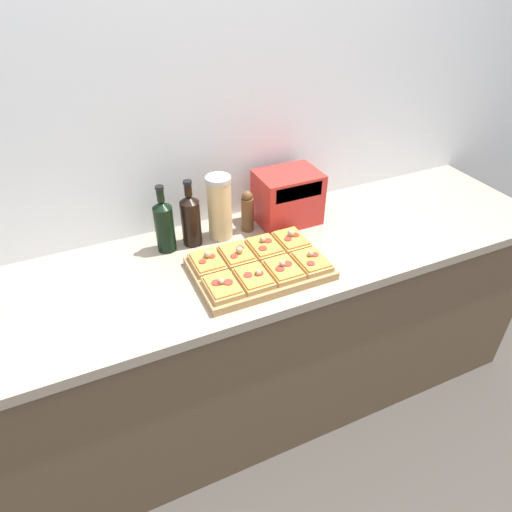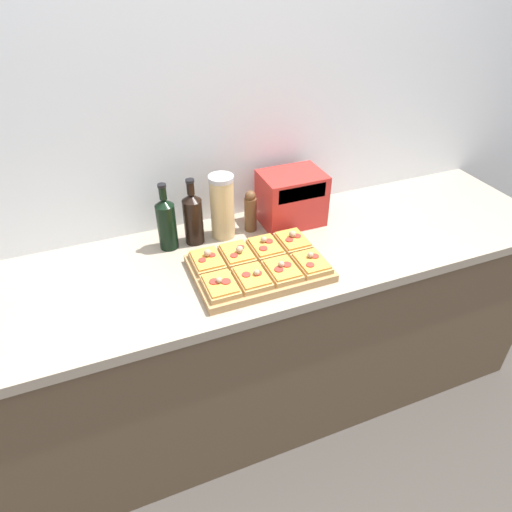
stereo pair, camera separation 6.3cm
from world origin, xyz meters
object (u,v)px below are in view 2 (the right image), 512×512
(grain_jar_tall, at_px, (222,207))
(pepper_mill, at_px, (250,211))
(wine_bottle, at_px, (193,217))
(cutting_board, at_px, (259,268))
(olive_oil_bottle, at_px, (167,222))
(toaster_oven, at_px, (292,198))

(grain_jar_tall, relative_size, pepper_mill, 1.48)
(wine_bottle, height_order, grain_jar_tall, wine_bottle)
(cutting_board, relative_size, wine_bottle, 1.75)
(olive_oil_bottle, relative_size, toaster_oven, 0.97)
(wine_bottle, relative_size, toaster_oven, 0.97)
(olive_oil_bottle, xyz_separation_m, wine_bottle, (0.11, 0.00, -0.00))
(toaster_oven, bearing_deg, cutting_board, -132.83)
(cutting_board, relative_size, olive_oil_bottle, 1.75)
(grain_jar_tall, distance_m, pepper_mill, 0.13)
(grain_jar_tall, relative_size, toaster_oven, 0.94)
(grain_jar_tall, xyz_separation_m, toaster_oven, (0.30, -0.00, -0.02))
(pepper_mill, bearing_deg, wine_bottle, 180.00)
(cutting_board, bearing_deg, wine_bottle, 119.86)
(pepper_mill, bearing_deg, toaster_oven, -0.26)
(cutting_board, bearing_deg, grain_jar_tall, 98.43)
(olive_oil_bottle, bearing_deg, cutting_board, -46.62)
(olive_oil_bottle, height_order, grain_jar_tall, olive_oil_bottle)
(olive_oil_bottle, bearing_deg, wine_bottle, 0.00)
(cutting_board, xyz_separation_m, pepper_mill, (0.08, 0.28, 0.07))
(cutting_board, bearing_deg, pepper_mill, 74.68)
(grain_jar_tall, height_order, pepper_mill, grain_jar_tall)
(cutting_board, xyz_separation_m, wine_bottle, (-0.16, 0.28, 0.10))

